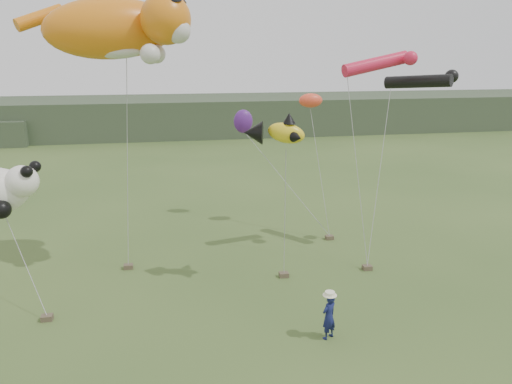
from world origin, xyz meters
TOP-DOWN VIEW (x-y plane):
  - ground at (0.00, 0.00)m, footprint 120.00×120.00m
  - headland at (-3.11, 44.69)m, footprint 90.00×13.00m
  - festival_attendant at (0.63, 0.15)m, footprint 0.68×0.61m
  - sandbag_anchors at (-1.35, 5.67)m, footprint 12.89×5.96m
  - cat_kite at (-5.60, 6.96)m, footprint 6.66×3.65m
  - fish_kite at (-0.26, 4.42)m, footprint 2.43×1.58m
  - tube_kites at (5.90, 6.86)m, footprint 5.25×2.57m
  - misc_kites at (1.21, 12.16)m, footprint 4.19×2.90m

SIDE VIEW (x-z plane):
  - ground at x=0.00m, z-range 0.00..0.00m
  - sandbag_anchors at x=-1.35m, z-range 0.00..0.19m
  - festival_attendant at x=0.63m, z-range 0.00..1.55m
  - headland at x=-3.11m, z-range -0.08..3.92m
  - misc_kites at x=1.21m, z-range 4.75..6.99m
  - fish_kite at x=-0.26m, z-range 5.46..6.70m
  - tube_kites at x=5.90m, z-range 7.29..8.97m
  - cat_kite at x=-5.60m, z-range 8.41..11.24m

